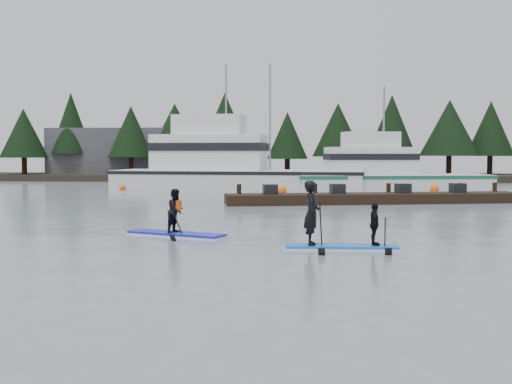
# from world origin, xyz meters

# --- Properties ---
(ground) EXTENTS (160.00, 160.00, 0.00)m
(ground) POSITION_xyz_m (0.00, 0.00, 0.00)
(ground) COLOR slate
(ground) RESTS_ON ground
(far_shore) EXTENTS (70.00, 8.00, 0.60)m
(far_shore) POSITION_xyz_m (0.00, 42.00, 0.30)
(far_shore) COLOR #2D281E
(far_shore) RESTS_ON ground
(treeline) EXTENTS (60.00, 4.00, 8.00)m
(treeline) POSITION_xyz_m (0.00, 42.00, 0.00)
(treeline) COLOR black
(treeline) RESTS_ON ground
(waterfront_building) EXTENTS (18.00, 6.00, 5.00)m
(waterfront_building) POSITION_xyz_m (-14.00, 44.00, 2.50)
(waterfront_building) COLOR #4C4C51
(waterfront_building) RESTS_ON ground
(fishing_boat_large) EXTENTS (18.59, 6.81, 10.20)m
(fishing_boat_large) POSITION_xyz_m (-3.60, 28.51, 0.78)
(fishing_boat_large) COLOR silver
(fishing_boat_large) RESTS_ON ground
(fishing_boat_medium) EXTENTS (14.07, 6.03, 8.23)m
(fishing_boat_medium) POSITION_xyz_m (7.71, 27.61, 0.58)
(fishing_boat_medium) COLOR silver
(fishing_boat_medium) RESTS_ON ground
(floating_dock) EXTENTS (15.59, 5.25, 0.52)m
(floating_dock) POSITION_xyz_m (5.51, 14.87, 0.26)
(floating_dock) COLOR black
(floating_dock) RESTS_ON ground
(buoy_b) EXTENTS (0.61, 0.61, 0.61)m
(buoy_b) POSITION_xyz_m (0.39, 23.32, 0.00)
(buoy_b) COLOR #FF620C
(buoy_b) RESTS_ON ground
(buoy_a) EXTENTS (0.49, 0.49, 0.49)m
(buoy_a) POSITION_xyz_m (-11.00, 25.79, 0.00)
(buoy_a) COLOR #FF620C
(buoy_a) RESTS_ON ground
(buoy_c) EXTENTS (0.58, 0.58, 0.58)m
(buoy_c) POSITION_xyz_m (10.73, 26.04, 0.00)
(buoy_c) COLOR #FF620C
(buoy_c) RESTS_ON ground
(paddleboard_solo) EXTENTS (3.29, 1.96, 1.90)m
(paddleboard_solo) POSITION_xyz_m (-2.14, 1.11, 0.52)
(paddleboard_solo) COLOR #151CC5
(paddleboard_solo) RESTS_ON ground
(paddleboard_duo) EXTENTS (3.07, 1.12, 2.37)m
(paddleboard_duo) POSITION_xyz_m (2.67, -1.21, 0.67)
(paddleboard_duo) COLOR blue
(paddleboard_duo) RESTS_ON ground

